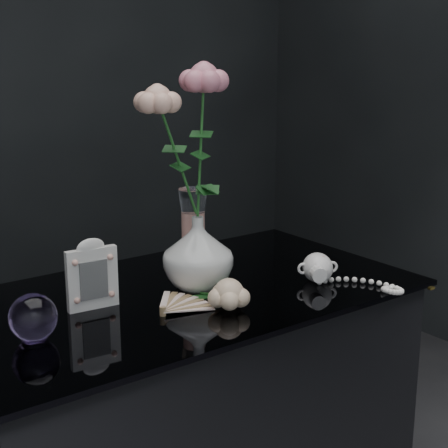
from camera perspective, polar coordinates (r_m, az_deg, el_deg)
table at (r=1.69m, az=-3.48°, el=-17.84°), size 1.05×0.58×0.76m
vase at (r=1.52m, az=-2.18°, el=-2.43°), size 0.21×0.21×0.16m
wine_glass at (r=1.56m, az=-2.57°, el=-0.98°), size 0.08×0.08×0.22m
picture_frame at (r=1.43m, az=-10.93°, el=-4.08°), size 0.12×0.10×0.15m
paperweight at (r=1.31m, az=-15.59°, el=-7.48°), size 0.11×0.11×0.09m
paper_fan at (r=1.39m, az=-5.10°, el=-7.17°), size 0.23×0.19×0.02m
loose_rose at (r=1.42m, az=0.40°, el=-5.83°), size 0.20×0.23×0.07m
pearl_jar at (r=1.60m, az=7.80°, el=-3.51°), size 0.32×0.33×0.07m
roses at (r=1.46m, az=-2.96°, el=7.35°), size 0.22×0.12×0.38m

